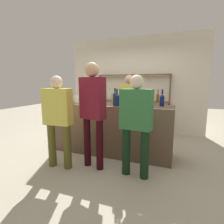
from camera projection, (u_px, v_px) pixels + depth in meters
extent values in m
plane|color=#B2A893|center=(112.00, 152.00, 3.74)|extent=(16.00, 16.00, 0.00)
cube|color=brown|center=(112.00, 129.00, 3.65)|extent=(2.44, 0.63, 1.03)
cube|color=beige|center=(134.00, 85.00, 5.28)|extent=(4.04, 0.12, 2.80)
cylinder|color=brown|center=(100.00, 102.00, 5.56)|extent=(0.05, 0.05, 1.72)
cylinder|color=brown|center=(169.00, 105.00, 4.84)|extent=(0.05, 0.05, 1.72)
cube|color=brown|center=(133.00, 75.00, 5.06)|extent=(2.15, 0.18, 0.02)
cube|color=brown|center=(132.00, 101.00, 5.19)|extent=(2.15, 0.18, 0.02)
cylinder|color=silver|center=(110.00, 96.00, 5.42)|extent=(0.07, 0.07, 0.23)
cone|color=silver|center=(110.00, 92.00, 5.40)|extent=(0.07, 0.07, 0.03)
cylinder|color=silver|center=(110.00, 90.00, 5.39)|extent=(0.03, 0.03, 0.07)
cylinder|color=#232328|center=(110.00, 89.00, 5.38)|extent=(0.03, 0.03, 0.01)
cylinder|color=#0F1956|center=(121.00, 97.00, 5.29)|extent=(0.08, 0.08, 0.21)
cone|color=#0F1956|center=(121.00, 93.00, 5.27)|extent=(0.08, 0.08, 0.04)
cylinder|color=#0F1956|center=(121.00, 90.00, 5.26)|extent=(0.03, 0.03, 0.10)
cylinder|color=maroon|center=(121.00, 89.00, 5.26)|extent=(0.03, 0.03, 0.01)
cylinder|color=brown|center=(133.00, 97.00, 5.17)|extent=(0.07, 0.07, 0.21)
cone|color=brown|center=(133.00, 93.00, 5.15)|extent=(0.07, 0.07, 0.03)
cylinder|color=brown|center=(133.00, 91.00, 5.14)|extent=(0.03, 0.03, 0.09)
cylinder|color=black|center=(133.00, 89.00, 5.13)|extent=(0.03, 0.03, 0.01)
cylinder|color=black|center=(145.00, 97.00, 5.04)|extent=(0.06, 0.06, 0.21)
cone|color=black|center=(145.00, 93.00, 5.02)|extent=(0.06, 0.06, 0.03)
cylinder|color=black|center=(145.00, 91.00, 5.01)|extent=(0.02, 0.02, 0.09)
cylinder|color=maroon|center=(145.00, 89.00, 5.00)|extent=(0.03, 0.03, 0.01)
cylinder|color=brown|center=(158.00, 98.00, 4.92)|extent=(0.08, 0.08, 0.19)
cone|color=brown|center=(158.00, 94.00, 4.90)|extent=(0.08, 0.08, 0.04)
cylinder|color=brown|center=(158.00, 92.00, 4.89)|extent=(0.03, 0.03, 0.10)
cylinder|color=maroon|center=(158.00, 90.00, 4.88)|extent=(0.03, 0.03, 0.01)
cylinder|color=black|center=(115.00, 100.00, 3.42)|extent=(0.08, 0.08, 0.23)
cone|color=black|center=(115.00, 93.00, 3.40)|extent=(0.08, 0.08, 0.04)
cylinder|color=black|center=(115.00, 90.00, 3.39)|extent=(0.03, 0.03, 0.08)
cylinder|color=gold|center=(115.00, 88.00, 3.38)|extent=(0.03, 0.03, 0.01)
cylinder|color=black|center=(133.00, 101.00, 3.25)|extent=(0.08, 0.08, 0.19)
cone|color=black|center=(134.00, 95.00, 3.23)|extent=(0.08, 0.08, 0.04)
cylinder|color=black|center=(134.00, 92.00, 3.22)|extent=(0.03, 0.03, 0.07)
cylinder|color=maroon|center=(134.00, 90.00, 3.21)|extent=(0.03, 0.03, 0.01)
cylinder|color=silver|center=(115.00, 99.00, 3.73)|extent=(0.09, 0.09, 0.21)
cone|color=silver|center=(115.00, 93.00, 3.71)|extent=(0.09, 0.09, 0.04)
cylinder|color=silver|center=(115.00, 90.00, 3.70)|extent=(0.03, 0.03, 0.08)
cylinder|color=black|center=(115.00, 88.00, 3.70)|extent=(0.03, 0.03, 0.01)
cylinder|color=#0F1956|center=(162.00, 101.00, 3.31)|extent=(0.09, 0.09, 0.18)
cone|color=#0F1956|center=(162.00, 95.00, 3.29)|extent=(0.09, 0.09, 0.04)
cylinder|color=#0F1956|center=(162.00, 92.00, 3.28)|extent=(0.03, 0.03, 0.09)
cylinder|color=maroon|center=(162.00, 90.00, 3.28)|extent=(0.03, 0.03, 0.01)
cylinder|color=#0F1956|center=(117.00, 101.00, 3.32)|extent=(0.09, 0.09, 0.20)
cone|color=#0F1956|center=(117.00, 95.00, 3.30)|extent=(0.09, 0.09, 0.04)
cylinder|color=#0F1956|center=(117.00, 91.00, 3.29)|extent=(0.03, 0.03, 0.08)
cylinder|color=#232328|center=(117.00, 89.00, 3.28)|extent=(0.03, 0.03, 0.01)
cylinder|color=silver|center=(100.00, 104.00, 3.69)|extent=(0.06, 0.06, 0.00)
cylinder|color=silver|center=(100.00, 102.00, 3.68)|extent=(0.01, 0.01, 0.08)
cone|color=silver|center=(100.00, 98.00, 3.67)|extent=(0.07, 0.07, 0.08)
cylinder|color=#846647|center=(143.00, 102.00, 3.19)|extent=(0.20, 0.20, 0.20)
cylinder|color=#846647|center=(143.00, 96.00, 3.17)|extent=(0.21, 0.21, 0.01)
cylinder|color=silver|center=(77.00, 99.00, 3.80)|extent=(0.12, 0.12, 0.16)
sphere|color=tan|center=(77.00, 102.00, 3.78)|extent=(0.02, 0.02, 0.02)
sphere|color=tan|center=(76.00, 101.00, 3.84)|extent=(0.02, 0.02, 0.02)
sphere|color=tan|center=(79.00, 101.00, 3.81)|extent=(0.02, 0.02, 0.02)
sphere|color=tan|center=(78.00, 100.00, 3.78)|extent=(0.02, 0.02, 0.02)
sphere|color=tan|center=(77.00, 102.00, 3.81)|extent=(0.02, 0.02, 0.02)
cylinder|color=black|center=(145.00, 154.00, 2.67)|extent=(0.13, 0.13, 0.77)
cylinder|color=black|center=(126.00, 151.00, 2.81)|extent=(0.13, 0.13, 0.77)
cube|color=#2D6B38|center=(136.00, 109.00, 2.63)|extent=(0.50, 0.26, 0.61)
sphere|color=beige|center=(137.00, 82.00, 2.56)|extent=(0.21, 0.21, 0.21)
cylinder|color=black|center=(100.00, 145.00, 2.95)|extent=(0.12, 0.12, 0.87)
cylinder|color=black|center=(87.00, 142.00, 3.10)|extent=(0.12, 0.12, 0.87)
cube|color=maroon|center=(93.00, 98.00, 2.89)|extent=(0.46, 0.28, 0.69)
sphere|color=tan|center=(92.00, 70.00, 2.82)|extent=(0.24, 0.24, 0.24)
cylinder|color=brown|center=(67.00, 147.00, 3.00)|extent=(0.13, 0.13, 0.77)
cylinder|color=brown|center=(52.00, 145.00, 3.08)|extent=(0.13, 0.13, 0.77)
cube|color=#D1C64C|center=(58.00, 107.00, 2.93)|extent=(0.49, 0.24, 0.61)
sphere|color=beige|center=(56.00, 82.00, 2.86)|extent=(0.21, 0.21, 0.21)
cylinder|color=brown|center=(123.00, 125.00, 4.47)|extent=(0.13, 0.13, 0.81)
cylinder|color=brown|center=(134.00, 127.00, 4.32)|extent=(0.13, 0.13, 0.81)
cube|color=#D1C64C|center=(129.00, 97.00, 4.28)|extent=(0.48, 0.28, 0.64)
sphere|color=tan|center=(129.00, 80.00, 4.21)|extent=(0.22, 0.22, 0.22)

